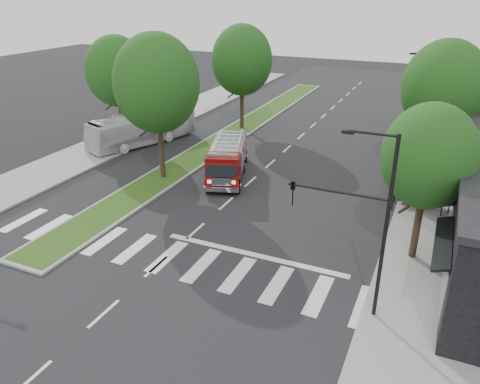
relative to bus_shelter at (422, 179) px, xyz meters
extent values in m
plane|color=black|center=(-11.20, -8.15, -2.04)|extent=(140.00, 140.00, 0.00)
cube|color=gray|center=(1.30, 1.85, -1.96)|extent=(5.00, 80.00, 0.15)
cube|color=gray|center=(-25.70, 1.85, -1.96)|extent=(5.00, 80.00, 0.15)
cube|color=gray|center=(-17.20, 9.85, -1.97)|extent=(3.00, 50.00, 0.14)
cube|color=#1E4213|center=(-17.20, 9.85, -1.89)|extent=(2.60, 49.50, 0.02)
cylinder|color=black|center=(-1.40, -0.75, -0.79)|extent=(0.08, 0.08, 2.50)
cylinder|color=black|center=(1.40, -0.75, -0.79)|extent=(0.08, 0.08, 2.50)
cylinder|color=black|center=(-1.40, 0.45, -0.79)|extent=(0.08, 0.08, 2.50)
cylinder|color=black|center=(1.40, 0.45, -0.79)|extent=(0.08, 0.08, 2.50)
cube|color=black|center=(0.00, -0.15, 0.51)|extent=(3.20, 1.60, 0.12)
cube|color=#8C99A5|center=(0.00, 0.55, -0.74)|extent=(2.80, 0.04, 1.80)
cube|color=black|center=(0.00, -0.15, -1.49)|extent=(2.40, 0.40, 0.08)
cylinder|color=black|center=(0.30, -6.15, -0.17)|extent=(0.36, 0.36, 3.74)
ellipsoid|color=#18330E|center=(0.30, -6.15, 3.49)|extent=(4.40, 4.40, 5.06)
cylinder|color=black|center=(0.30, 5.85, 0.16)|extent=(0.36, 0.36, 4.40)
ellipsoid|color=#18330E|center=(0.30, 5.85, 4.46)|extent=(5.60, 5.60, 6.44)
cylinder|color=black|center=(0.30, 15.85, -0.06)|extent=(0.36, 0.36, 3.96)
ellipsoid|color=#18330E|center=(0.30, 15.85, 3.81)|extent=(5.00, 5.00, 5.75)
cylinder|color=black|center=(-17.20, -2.15, 0.27)|extent=(0.36, 0.36, 4.62)
ellipsoid|color=#18330E|center=(-17.20, -2.15, 4.79)|extent=(5.80, 5.80, 6.67)
cylinder|color=black|center=(-17.20, 11.85, 0.16)|extent=(0.36, 0.36, 4.40)
ellipsoid|color=#18330E|center=(-17.20, 11.85, 4.46)|extent=(5.60, 5.60, 6.44)
cylinder|color=black|center=(-25.20, 3.85, 0.05)|extent=(0.36, 0.36, 4.18)
ellipsoid|color=#18330E|center=(-25.20, 3.85, 4.14)|extent=(5.20, 5.20, 5.98)
cylinder|color=black|center=(-0.70, -11.65, 1.96)|extent=(0.16, 0.16, 8.00)
cylinder|color=black|center=(-1.60, -11.65, 5.86)|extent=(1.80, 0.10, 0.10)
cube|color=black|center=(-2.50, -11.65, 5.81)|extent=(0.45, 0.20, 0.12)
cylinder|color=black|center=(-2.70, -11.65, 3.36)|extent=(4.00, 0.10, 0.10)
imported|color=black|center=(-4.50, -11.65, 2.96)|extent=(0.18, 0.22, 1.10)
cylinder|color=black|center=(-0.70, 11.85, 1.96)|extent=(0.16, 0.16, 8.00)
cylinder|color=black|center=(-1.60, 11.85, 5.86)|extent=(1.80, 0.10, 0.10)
cube|color=black|center=(-2.50, 11.85, 5.81)|extent=(0.45, 0.20, 0.12)
cube|color=#5C0505|center=(-13.18, 0.31, -1.59)|extent=(4.54, 7.79, 0.22)
cube|color=#8D0807|center=(-13.42, 0.98, -0.66)|extent=(3.96, 6.11, 1.78)
cube|color=#8D0807|center=(-12.28, -2.30, -0.66)|extent=(2.63, 2.24, 1.87)
cube|color=#B2B2B7|center=(-13.42, 0.98, 0.27)|extent=(3.96, 6.11, 0.11)
cylinder|color=#B2B2B7|center=(-14.17, 0.72, 0.45)|extent=(1.83, 5.08, 0.09)
cylinder|color=#B2B2B7|center=(-12.66, 1.24, 0.45)|extent=(1.83, 5.08, 0.09)
cube|color=silver|center=(-11.95, -3.27, -1.51)|extent=(2.29, 1.05, 0.31)
cube|color=#8C99A5|center=(-12.28, -2.30, 0.54)|extent=(1.95, 0.93, 0.16)
cylinder|color=black|center=(-13.16, -2.89, -1.55)|extent=(0.61, 1.03, 0.98)
cylinder|color=black|center=(-11.23, -2.22, -1.55)|extent=(0.61, 1.03, 0.98)
cylinder|color=black|center=(-14.38, 0.65, -1.55)|extent=(0.61, 1.03, 0.98)
cylinder|color=black|center=(-12.45, 1.32, -1.55)|extent=(0.61, 1.03, 0.98)
cylinder|color=black|center=(-15.08, 2.66, -1.55)|extent=(0.61, 1.03, 0.98)
cylinder|color=black|center=(-13.15, 3.33, -1.55)|extent=(0.61, 1.03, 0.98)
imported|color=silver|center=(-23.20, 4.07, -0.63)|extent=(5.72, 10.28, 2.81)
camera|label=1|loc=(0.67, -28.44, 10.76)|focal=35.00mm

